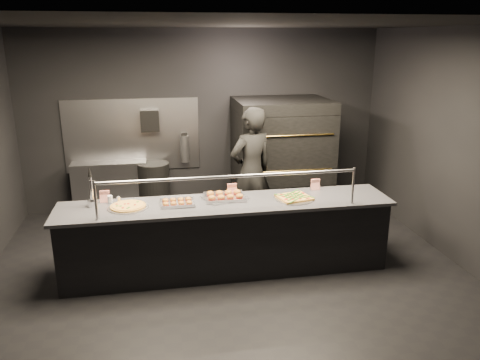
# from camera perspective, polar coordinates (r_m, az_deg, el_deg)

# --- Properties ---
(room) EXTENTS (6.04, 6.00, 3.00)m
(room) POSITION_cam_1_polar(r_m,az_deg,el_deg) (5.61, -2.00, 2.95)
(room) COLOR black
(room) RESTS_ON ground
(service_counter) EXTENTS (4.10, 0.78, 1.37)m
(service_counter) POSITION_cam_1_polar(r_m,az_deg,el_deg) (5.91, -1.60, -6.91)
(service_counter) COLOR black
(service_counter) RESTS_ON ground
(pizza_oven) EXTENTS (1.50, 1.23, 1.91)m
(pizza_oven) POSITION_cam_1_polar(r_m,az_deg,el_deg) (7.75, 5.02, 2.83)
(pizza_oven) COLOR black
(pizza_oven) RESTS_ON ground
(prep_shelf) EXTENTS (1.20, 0.35, 0.90)m
(prep_shelf) POSITION_cam_1_polar(r_m,az_deg,el_deg) (8.07, -15.47, -0.97)
(prep_shelf) COLOR #99999E
(prep_shelf) RESTS_ON ground
(towel_dispenser) EXTENTS (0.30, 0.20, 0.35)m
(towel_dispenser) POSITION_cam_1_polar(r_m,az_deg,el_deg) (7.84, -10.94, 7.12)
(towel_dispenser) COLOR black
(towel_dispenser) RESTS_ON room
(fire_extinguisher) EXTENTS (0.14, 0.14, 0.51)m
(fire_extinguisher) POSITION_cam_1_polar(r_m,az_deg,el_deg) (7.96, -6.77, 3.85)
(fire_extinguisher) COLOR #B2B2B7
(fire_extinguisher) RESTS_ON room
(beer_tap) EXTENTS (0.13, 0.18, 0.49)m
(beer_tap) POSITION_cam_1_polar(r_m,az_deg,el_deg) (5.84, -17.62, -1.76)
(beer_tap) COLOR silver
(beer_tap) RESTS_ON service_counter
(round_pizza) EXTENTS (0.48, 0.48, 0.03)m
(round_pizza) POSITION_cam_1_polar(r_m,az_deg,el_deg) (5.72, -13.49, -3.14)
(round_pizza) COLOR silver
(round_pizza) RESTS_ON service_counter
(slider_tray_a) EXTENTS (0.42, 0.32, 0.06)m
(slider_tray_a) POSITION_cam_1_polar(r_m,az_deg,el_deg) (5.71, -7.66, -2.74)
(slider_tray_a) COLOR silver
(slider_tray_a) RESTS_ON service_counter
(slider_tray_b) EXTENTS (0.60, 0.52, 0.08)m
(slider_tray_b) POSITION_cam_1_polar(r_m,az_deg,el_deg) (5.87, -1.87, -1.97)
(slider_tray_b) COLOR silver
(slider_tray_b) RESTS_ON service_counter
(square_pizza) EXTENTS (0.49, 0.49, 0.05)m
(square_pizza) POSITION_cam_1_polar(r_m,az_deg,el_deg) (5.89, 6.61, -2.15)
(square_pizza) COLOR silver
(square_pizza) RESTS_ON service_counter
(condiment_jar) EXTENTS (0.15, 0.06, 0.10)m
(condiment_jar) POSITION_cam_1_polar(r_m,az_deg,el_deg) (5.90, -15.25, -2.33)
(condiment_jar) COLOR silver
(condiment_jar) RESTS_ON service_counter
(tent_cards) EXTENTS (2.82, 0.04, 0.15)m
(tent_cards) POSITION_cam_1_polar(r_m,az_deg,el_deg) (5.97, -2.44, -1.19)
(tent_cards) COLOR white
(tent_cards) RESTS_ON service_counter
(trash_bin) EXTENTS (0.52, 0.52, 0.87)m
(trash_bin) POSITION_cam_1_polar(r_m,az_deg,el_deg) (7.94, -10.42, -1.02)
(trash_bin) COLOR black
(trash_bin) RESTS_ON ground
(worker) EXTENTS (0.82, 0.69, 1.91)m
(worker) POSITION_cam_1_polar(r_m,az_deg,el_deg) (6.91, 1.37, 1.03)
(worker) COLOR black
(worker) RESTS_ON ground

